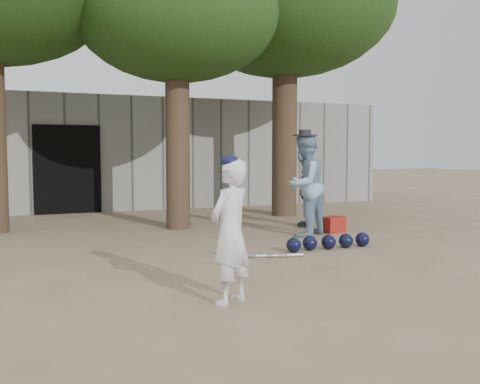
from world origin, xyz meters
name	(u,v)px	position (x,y,z in m)	size (l,w,h in m)	color
ground	(226,275)	(0.00, 0.00, 0.00)	(70.00, 70.00, 0.00)	#937C5E
boy_player	(230,232)	(-0.41, -1.16, 0.73)	(0.53, 0.35, 1.46)	silver
spectator_blue	(304,185)	(2.46, 2.40, 0.93)	(0.90, 0.70, 1.86)	#7FA5C5
spectator_dark	(307,192)	(3.13, 3.48, 0.71)	(0.84, 0.35, 1.43)	black
red_bag	(332,225)	(3.15, 2.54, 0.15)	(0.42, 0.32, 0.30)	#A22315
back_building	(101,153)	(0.00, 10.33, 1.50)	(16.00, 5.24, 3.00)	gray
helmet_row	(329,242)	(2.13, 1.05, 0.12)	(1.51, 0.30, 0.23)	black
bat_pile	(257,255)	(0.85, 0.95, 0.03)	(1.12, 0.79, 0.06)	#B7B7BE
tree_row	(172,1)	(0.74, 5.02, 4.69)	(11.40, 5.80, 6.69)	brown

